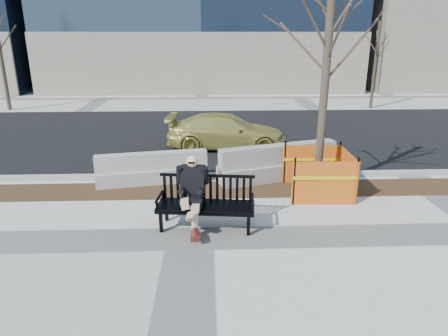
{
  "coord_description": "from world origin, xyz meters",
  "views": [
    {
      "loc": [
        0.38,
        -7.14,
        3.84
      ],
      "look_at": [
        0.71,
        1.07,
        1.11
      ],
      "focal_mm": 32.24,
      "sensor_mm": 36.0,
      "label": 1
    }
  ],
  "objects_px": {
    "bench": "(206,227)",
    "jersey_barrier_left": "(153,182)",
    "tree_fence": "(316,193)",
    "jersey_barrier_right": "(278,178)",
    "seated_man": "(193,226)",
    "sedan": "(226,148)"
  },
  "relations": [
    {
      "from": "bench",
      "to": "jersey_barrier_left",
      "type": "height_order",
      "value": "bench"
    },
    {
      "from": "tree_fence",
      "to": "jersey_barrier_right",
      "type": "bearing_deg",
      "value": 125.14
    },
    {
      "from": "tree_fence",
      "to": "seated_man",
      "type": "bearing_deg",
      "value": -150.76
    },
    {
      "from": "seated_man",
      "to": "tree_fence",
      "type": "bearing_deg",
      "value": 35.96
    },
    {
      "from": "bench",
      "to": "jersey_barrier_right",
      "type": "bearing_deg",
      "value": 62.52
    },
    {
      "from": "sedan",
      "to": "seated_man",
      "type": "bearing_deg",
      "value": 175.32
    },
    {
      "from": "bench",
      "to": "tree_fence",
      "type": "relative_size",
      "value": 0.35
    },
    {
      "from": "seated_man",
      "to": "jersey_barrier_right",
      "type": "xyz_separation_m",
      "value": [
        2.28,
        2.87,
        0.0
      ]
    },
    {
      "from": "bench",
      "to": "jersey_barrier_left",
      "type": "distance_m",
      "value": 3.12
    },
    {
      "from": "tree_fence",
      "to": "sedan",
      "type": "height_order",
      "value": "tree_fence"
    },
    {
      "from": "seated_man",
      "to": "sedan",
      "type": "distance_m",
      "value": 6.18
    },
    {
      "from": "bench",
      "to": "jersey_barrier_right",
      "type": "distance_m",
      "value": 3.57
    },
    {
      "from": "tree_fence",
      "to": "jersey_barrier_left",
      "type": "relative_size",
      "value": 1.96
    },
    {
      "from": "tree_fence",
      "to": "sedan",
      "type": "relative_size",
      "value": 1.41
    },
    {
      "from": "bench",
      "to": "tree_fence",
      "type": "xyz_separation_m",
      "value": [
        2.81,
        1.82,
        0.0
      ]
    },
    {
      "from": "jersey_barrier_right",
      "to": "bench",
      "type": "bearing_deg",
      "value": -141.58
    },
    {
      "from": "jersey_barrier_left",
      "to": "seated_man",
      "type": "bearing_deg",
      "value": -76.82
    },
    {
      "from": "sedan",
      "to": "tree_fence",
      "type": "bearing_deg",
      "value": -149.83
    },
    {
      "from": "jersey_barrier_right",
      "to": "tree_fence",
      "type": "bearing_deg",
      "value": -72.24
    },
    {
      "from": "bench",
      "to": "jersey_barrier_right",
      "type": "height_order",
      "value": "bench"
    },
    {
      "from": "tree_fence",
      "to": "sedan",
      "type": "distance_m",
      "value": 4.85
    },
    {
      "from": "seated_man",
      "to": "jersey_barrier_left",
      "type": "height_order",
      "value": "seated_man"
    }
  ]
}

